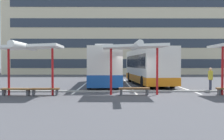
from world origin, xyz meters
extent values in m
plane|color=#47474C|center=(0.00, 0.00, 0.00)|extent=(160.00, 160.00, 0.00)
cube|color=beige|center=(0.00, 33.04, 7.29)|extent=(42.72, 12.57, 14.58)
cube|color=#2D3847|center=(0.00, 26.72, 2.01)|extent=(39.31, 0.08, 1.60)
cube|color=#2D3847|center=(0.00, 26.72, 5.65)|extent=(39.31, 0.08, 1.60)
cube|color=#2D3847|center=(0.00, 26.72, 9.30)|extent=(39.31, 0.08, 1.60)
cube|color=#2D3847|center=(0.00, 26.72, 12.94)|extent=(39.31, 0.08, 1.60)
cube|color=silver|center=(-2.33, 6.05, 1.76)|extent=(3.02, 10.93, 2.98)
cube|color=#194C9E|center=(-2.33, 6.05, 0.72)|extent=(3.06, 10.97, 0.89)
cube|color=black|center=(-2.33, 6.05, 2.21)|extent=(3.01, 10.06, 0.99)
cube|color=black|center=(-2.59, 11.43, 2.12)|extent=(2.21, 0.19, 1.79)
cube|color=silver|center=(-2.27, 4.70, 3.43)|extent=(1.61, 2.27, 0.36)
cylinder|color=black|center=(-3.67, 9.80, 0.50)|extent=(0.35, 1.01, 1.00)
cylinder|color=black|center=(-1.36, 9.91, 0.50)|extent=(0.35, 1.01, 1.00)
cylinder|color=black|center=(-3.31, 2.19, 0.50)|extent=(0.35, 1.01, 1.00)
cylinder|color=black|center=(-1.00, 2.30, 0.50)|extent=(0.35, 1.01, 1.00)
cube|color=silver|center=(1.87, 6.64, 1.79)|extent=(3.38, 10.27, 3.04)
cube|color=orange|center=(1.87, 6.64, 0.60)|extent=(3.42, 10.31, 0.65)
cube|color=black|center=(1.87, 6.64, 2.18)|extent=(3.34, 9.46, 1.16)
cube|color=black|center=(1.47, 11.64, 2.16)|extent=(2.28, 0.26, 1.82)
cube|color=silver|center=(1.97, 5.38, 3.49)|extent=(1.72, 2.32, 0.36)
cylinder|color=black|center=(0.41, 9.98, 0.50)|extent=(0.38, 1.02, 1.00)
cylinder|color=black|center=(2.79, 10.17, 0.50)|extent=(0.38, 1.02, 1.00)
cylinder|color=black|center=(0.95, 3.11, 0.50)|extent=(0.38, 1.02, 1.00)
cylinder|color=black|center=(3.33, 3.30, 0.50)|extent=(0.38, 1.02, 1.00)
cube|color=white|center=(-4.17, 6.22, 0.00)|extent=(0.16, 14.00, 0.01)
cube|color=white|center=(0.00, 6.22, 0.00)|extent=(0.16, 14.00, 0.01)
cube|color=white|center=(4.17, 6.22, 0.00)|extent=(0.16, 14.00, 0.01)
cylinder|color=red|center=(-8.01, -1.11, 1.46)|extent=(0.14, 0.14, 2.93)
cylinder|color=red|center=(-5.29, -1.11, 1.46)|extent=(0.14, 0.14, 2.93)
cube|color=white|center=(-6.65, -1.11, 3.01)|extent=(3.72, 2.42, 0.30)
cylinder|color=white|center=(-6.65, -2.17, 2.98)|extent=(0.36, 3.72, 0.36)
cube|color=brown|center=(-7.55, -1.14, 0.40)|extent=(1.89, 0.61, 0.10)
cube|color=#4C4C51|center=(-8.33, -1.06, 0.17)|extent=(0.15, 0.35, 0.35)
cube|color=#4C4C51|center=(-6.78, -1.22, 0.17)|extent=(0.15, 0.35, 0.35)
cube|color=brown|center=(-5.75, -1.10, 0.40)|extent=(1.75, 0.49, 0.10)
cube|color=#4C4C51|center=(-6.47, -1.12, 0.17)|extent=(0.13, 0.34, 0.35)
cube|color=#4C4C51|center=(-5.04, -1.07, 0.17)|extent=(0.13, 0.34, 0.35)
cylinder|color=red|center=(-1.65, -0.85, 1.49)|extent=(0.14, 0.14, 2.97)
cylinder|color=red|center=(1.28, -0.85, 1.49)|extent=(0.14, 0.14, 2.97)
cube|color=white|center=(-0.18, -0.85, 3.05)|extent=(3.94, 2.49, 0.28)
cylinder|color=white|center=(-0.18, -1.94, 3.02)|extent=(0.36, 3.93, 0.36)
cube|color=brown|center=(-0.18, -0.89, 0.40)|extent=(1.98, 0.57, 0.10)
cube|color=#4C4C51|center=(-1.01, -0.95, 0.17)|extent=(0.15, 0.34, 0.35)
cube|color=#4C4C51|center=(0.64, -0.82, 0.17)|extent=(0.15, 0.34, 0.35)
cylinder|color=red|center=(5.39, -0.96, 1.57)|extent=(0.14, 0.14, 3.13)
cube|color=#4C4C51|center=(5.21, -0.92, 0.17)|extent=(0.15, 0.35, 0.35)
cube|color=#ADADA8|center=(0.00, 0.57, 0.06)|extent=(44.00, 0.24, 0.12)
cylinder|color=#33384C|center=(5.41, 0.82, 0.42)|extent=(0.14, 0.14, 0.84)
cylinder|color=#33384C|center=(5.44, 0.99, 0.42)|extent=(0.14, 0.14, 0.84)
cube|color=gold|center=(5.43, 0.90, 1.15)|extent=(0.31, 0.52, 0.63)
sphere|color=tan|center=(5.43, 0.90, 1.58)|extent=(0.23, 0.23, 0.23)
camera|label=1|loc=(-1.68, -15.81, 1.97)|focal=37.90mm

